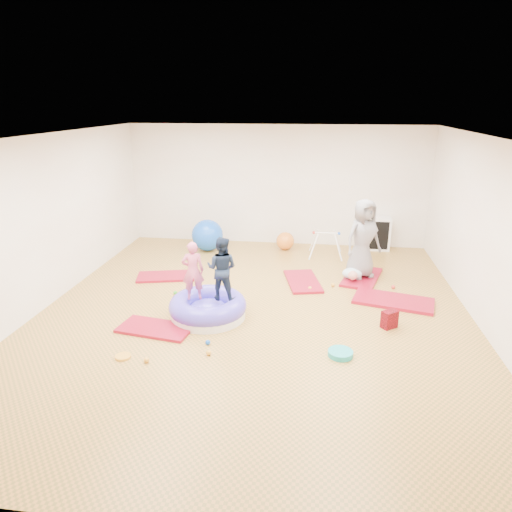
# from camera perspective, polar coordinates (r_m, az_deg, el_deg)

# --- Properties ---
(room) EXTENTS (7.01, 8.01, 2.81)m
(room) POSITION_cam_1_polar(r_m,az_deg,el_deg) (7.00, -0.33, 3.09)
(room) COLOR #C0863B
(room) RESTS_ON ground
(gym_mat_front_left) EXTENTS (1.18, 0.73, 0.05)m
(gym_mat_front_left) POSITION_cam_1_polar(r_m,az_deg,el_deg) (7.17, -12.47, -8.83)
(gym_mat_front_left) COLOR maroon
(gym_mat_front_left) RESTS_ON ground
(gym_mat_mid_left) EXTENTS (1.20, 0.80, 0.05)m
(gym_mat_mid_left) POSITION_cam_1_polar(r_m,az_deg,el_deg) (9.16, -11.18, -2.50)
(gym_mat_mid_left) COLOR maroon
(gym_mat_mid_left) RESTS_ON ground
(gym_mat_center_back) EXTENTS (0.81, 1.24, 0.05)m
(gym_mat_center_back) POSITION_cam_1_polar(r_m,az_deg,el_deg) (8.78, 5.86, -3.16)
(gym_mat_center_back) COLOR maroon
(gym_mat_center_back) RESTS_ON ground
(gym_mat_right) EXTENTS (1.45, 0.97, 0.06)m
(gym_mat_right) POSITION_cam_1_polar(r_m,az_deg,el_deg) (8.25, 16.79, -5.39)
(gym_mat_right) COLOR maroon
(gym_mat_right) RESTS_ON ground
(gym_mat_rear_right) EXTENTS (0.92, 1.33, 0.05)m
(gym_mat_rear_right) POSITION_cam_1_polar(r_m,az_deg,el_deg) (9.17, 13.07, -2.60)
(gym_mat_rear_right) COLOR maroon
(gym_mat_rear_right) RESTS_ON ground
(inflatable_cushion) EXTENTS (1.24, 1.24, 0.39)m
(inflatable_cushion) POSITION_cam_1_polar(r_m,az_deg,el_deg) (7.39, -6.04, -6.48)
(inflatable_cushion) COLOR white
(inflatable_cushion) RESTS_ON ground
(child_pink) EXTENTS (0.39, 0.31, 0.95)m
(child_pink) POSITION_cam_1_polar(r_m,az_deg,el_deg) (7.16, -7.91, -1.47)
(child_pink) COLOR #D0567A
(child_pink) RESTS_ON inflatable_cushion
(child_navy) EXTENTS (0.55, 0.45, 1.02)m
(child_navy) POSITION_cam_1_polar(r_m,az_deg,el_deg) (7.11, -4.31, -1.19)
(child_navy) COLOR #16223A
(child_navy) RESTS_ON inflatable_cushion
(adult_caregiver) EXTENTS (0.89, 0.80, 1.52)m
(adult_caregiver) POSITION_cam_1_polar(r_m,az_deg,el_deg) (8.92, 13.23, 2.14)
(adult_caregiver) COLOR gray
(adult_caregiver) RESTS_ON gym_mat_rear_right
(infant) EXTENTS (0.38, 0.38, 0.22)m
(infant) POSITION_cam_1_polar(r_m,az_deg,el_deg) (8.91, 11.95, -2.20)
(infant) COLOR #BDE4F6
(infant) RESTS_ON gym_mat_rear_right
(ball_pit_balls) EXTENTS (3.99, 3.09, 0.07)m
(ball_pit_balls) POSITION_cam_1_polar(r_m,az_deg,el_deg) (7.64, -1.50, -6.45)
(ball_pit_balls) COLOR red
(ball_pit_balls) RESTS_ON ground
(exercise_ball_blue) EXTENTS (0.72, 0.72, 0.72)m
(exercise_ball_blue) POSITION_cam_1_polar(r_m,az_deg,el_deg) (10.57, -6.09, 2.60)
(exercise_ball_blue) COLOR blue
(exercise_ball_blue) RESTS_ON ground
(exercise_ball_orange) EXTENTS (0.41, 0.41, 0.41)m
(exercise_ball_orange) POSITION_cam_1_polar(r_m,az_deg,el_deg) (10.63, 3.67, 1.89)
(exercise_ball_orange) COLOR orange
(exercise_ball_orange) RESTS_ON ground
(infant_play_gym) EXTENTS (0.74, 0.70, 0.57)m
(infant_play_gym) POSITION_cam_1_polar(r_m,az_deg,el_deg) (10.17, 8.74, 1.93)
(infant_play_gym) COLOR white
(infant_play_gym) RESTS_ON ground
(cube_shelf) EXTENTS (0.76, 0.37, 0.76)m
(cube_shelf) POSITION_cam_1_polar(r_m,az_deg,el_deg) (10.95, 14.43, 2.76)
(cube_shelf) COLOR white
(cube_shelf) RESTS_ON ground
(balance_disc) EXTENTS (0.34, 0.34, 0.08)m
(balance_disc) POSITION_cam_1_polar(r_m,az_deg,el_deg) (6.45, 10.51, -11.88)
(balance_disc) COLOR #1AA4AE
(balance_disc) RESTS_ON ground
(backpack) EXTENTS (0.28, 0.26, 0.28)m
(backpack) POSITION_cam_1_polar(r_m,az_deg,el_deg) (7.31, 16.34, -7.60)
(backpack) COLOR #9A0314
(backpack) RESTS_ON ground
(yellow_toy) EXTENTS (0.21, 0.21, 0.03)m
(yellow_toy) POSITION_cam_1_polar(r_m,az_deg,el_deg) (6.57, -16.28, -11.97)
(yellow_toy) COLOR gold
(yellow_toy) RESTS_ON ground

